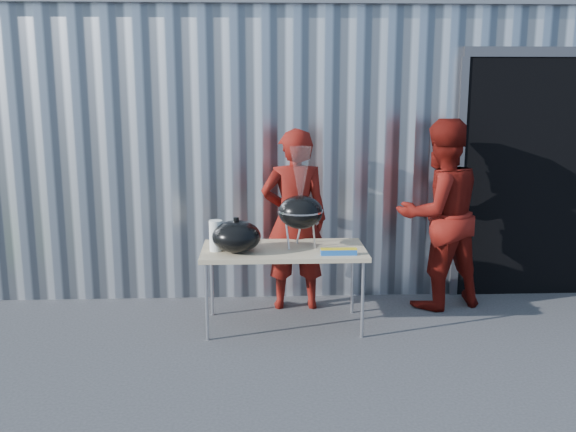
{
  "coord_description": "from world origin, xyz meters",
  "views": [
    {
      "loc": [
        -0.02,
        -4.85,
        2.24
      ],
      "look_at": [
        0.24,
        0.88,
        1.05
      ],
      "focal_mm": 40.0,
      "sensor_mm": 36.0,
      "label": 1
    }
  ],
  "objects_px": {
    "folding_table": "(284,253)",
    "person_bystander": "(439,214)",
    "kettle_grill": "(301,202)",
    "person_cook": "(294,220)"
  },
  "relations": [
    {
      "from": "folding_table",
      "to": "person_bystander",
      "type": "bearing_deg",
      "value": 17.75
    },
    {
      "from": "kettle_grill",
      "to": "person_cook",
      "type": "distance_m",
      "value": 0.55
    },
    {
      "from": "person_bystander",
      "to": "person_cook",
      "type": "bearing_deg",
      "value": -18.68
    },
    {
      "from": "folding_table",
      "to": "person_cook",
      "type": "relative_size",
      "value": 0.83
    },
    {
      "from": "kettle_grill",
      "to": "person_cook",
      "type": "height_order",
      "value": "person_cook"
    },
    {
      "from": "kettle_grill",
      "to": "person_cook",
      "type": "bearing_deg",
      "value": 93.54
    },
    {
      "from": "folding_table",
      "to": "person_cook",
      "type": "bearing_deg",
      "value": 76.33
    },
    {
      "from": "kettle_grill",
      "to": "person_bystander",
      "type": "distance_m",
      "value": 1.51
    },
    {
      "from": "person_bystander",
      "to": "folding_table",
      "type": "bearing_deg",
      "value": -0.27
    },
    {
      "from": "person_cook",
      "to": "person_bystander",
      "type": "bearing_deg",
      "value": 177.71
    }
  ]
}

